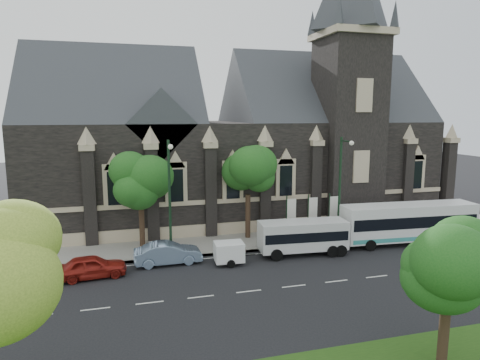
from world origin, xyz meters
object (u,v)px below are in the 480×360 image
object	(u,v)px
tour_coach	(408,222)
car_far_red	(92,267)
banner_flag_right	(332,211)
shuttle_bus	(303,235)
tree_walk_right	(250,173)
banner_flag_left	(290,214)
box_trailer	(229,252)
street_lamp_near	(341,184)
car_far_black	(2,271)
tree_park_east	(450,262)
tree_walk_left	(143,178)
banner_flag_center	(311,213)
sedan	(168,253)
street_lamp_mid	(170,193)

from	to	relation	value
tour_coach	car_far_red	xyz separation A→B (m)	(-25.23, -0.92, -1.07)
banner_flag_right	shuttle_bus	bearing A→B (deg)	-140.82
tree_walk_right	banner_flag_left	xyz separation A→B (m)	(3.08, -1.71, -3.43)
banner_flag_right	box_trailer	size ratio (longest dim) A/B	1.31
banner_flag_right	shuttle_bus	distance (m)	5.56
banner_flag_right	tour_coach	xyz separation A→B (m)	(5.43, -3.22, -0.54)
tour_coach	shuttle_bus	bearing A→B (deg)	-174.74
street_lamp_near	tour_coach	bearing A→B (deg)	-12.98
street_lamp_near	shuttle_bus	bearing A→B (deg)	-158.49
street_lamp_near	car_far_black	size ratio (longest dim) A/B	1.61
tree_park_east	tree_walk_left	xyz separation A→B (m)	(-11.97, 20.03, 1.12)
car_far_red	car_far_black	bearing A→B (deg)	76.88
street_lamp_near	shuttle_bus	size ratio (longest dim) A/B	1.29
tree_walk_left	banner_flag_left	distance (m)	12.66
tree_park_east	street_lamp_near	xyz separation A→B (m)	(3.82, 16.42, 0.49)
tree_park_east	banner_flag_center	world-z (taller)	tree_park_east
tour_coach	box_trailer	bearing A→B (deg)	-173.17
banner_flag_right	car_far_red	xyz separation A→B (m)	(-19.81, -4.14, -1.62)
banner_flag_center	tour_coach	bearing A→B (deg)	-23.47
tour_coach	sedan	bearing A→B (deg)	-177.27
box_trailer	banner_flag_left	bearing A→B (deg)	35.74
car_far_black	banner_flag_center	bearing A→B (deg)	-85.60
sedan	street_lamp_mid	bearing A→B (deg)	-21.06
box_trailer	sedan	xyz separation A→B (m)	(-4.29, 1.21, -0.12)
tree_walk_left	street_lamp_near	size ratio (longest dim) A/B	0.85
tree_walk_right	sedan	world-z (taller)	tree_walk_right
banner_flag_center	car_far_red	xyz separation A→B (m)	(-17.81, -4.14, -1.62)
sedan	tree_park_east	bearing A→B (deg)	-147.20
box_trailer	sedan	world-z (taller)	box_trailer
banner_flag_left	banner_flag_right	xyz separation A→B (m)	(4.00, 0.00, 0.00)
street_lamp_mid	box_trailer	distance (m)	6.15
tree_park_east	car_far_black	distance (m)	26.24
tree_walk_left	banner_flag_right	size ratio (longest dim) A/B	1.91
banner_flag_left	car_far_red	xyz separation A→B (m)	(-15.81, -4.14, -1.62)
tree_walk_left	street_lamp_mid	bearing A→B (deg)	-63.53
sedan	banner_flag_left	bearing A→B (deg)	-76.37
tree_park_east	banner_flag_center	xyz separation A→B (m)	(2.11, 18.32, -2.24)
tree_park_east	shuttle_bus	distance (m)	15.17
tree_park_east	car_far_black	world-z (taller)	tree_park_east
banner_flag_center	box_trailer	distance (m)	9.39
banner_flag_center	car_far_black	bearing A→B (deg)	-171.70
sedan	banner_flag_right	bearing A→B (deg)	-80.36
banner_flag_left	box_trailer	bearing A→B (deg)	-147.33
banner_flag_right	street_lamp_mid	bearing A→B (deg)	-172.40
banner_flag_right	car_far_black	xyz separation A→B (m)	(-25.35, -3.41, -1.61)
tree_park_east	car_far_black	bearing A→B (deg)	144.92
shuttle_bus	tree_walk_right	bearing A→B (deg)	122.74
street_lamp_mid	tree_park_east	bearing A→B (deg)	-58.21
tree_park_east	car_far_red	xyz separation A→B (m)	(-15.69, 14.19, -3.85)
street_lamp_mid	sedan	size ratio (longest dim) A/B	1.85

